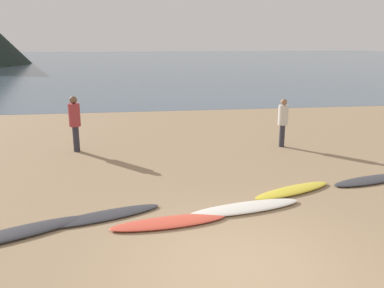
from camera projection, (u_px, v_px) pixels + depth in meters
The scene contains 10 objects.
ground_plane at pixel (175, 132), 15.78m from camera, with size 120.00×120.00×0.20m, color #997C5B.
ocean_water at pixel (143, 60), 67.60m from camera, with size 140.00×100.00×0.01m, color #475B6B.
surfboard_1 at pixel (16, 233), 7.21m from camera, with size 2.60×0.54×0.09m, color #333338.
surfboard_2 at pixel (104, 216), 7.95m from camera, with size 2.35×0.50×0.07m, color #333338.
surfboard_3 at pixel (169, 222), 7.65m from camera, with size 2.28×0.53×0.09m, color #D84C38.
surfboard_4 at pixel (245, 208), 8.30m from camera, with size 2.50×0.54×0.09m, color silver.
surfboard_5 at pixel (293, 190), 9.26m from camera, with size 2.17×0.48×0.09m, color yellow.
surfboard_6 at pixel (370, 180), 9.97m from camera, with size 2.23×0.53×0.07m, color #333338.
person_0 at pixel (283, 119), 12.98m from camera, with size 0.32×0.32×1.59m.
person_1 at pixel (75, 119), 12.39m from camera, with size 0.36×0.36×1.76m.
Camera 1 is at (-1.49, -5.33, 3.45)m, focal length 37.22 mm.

